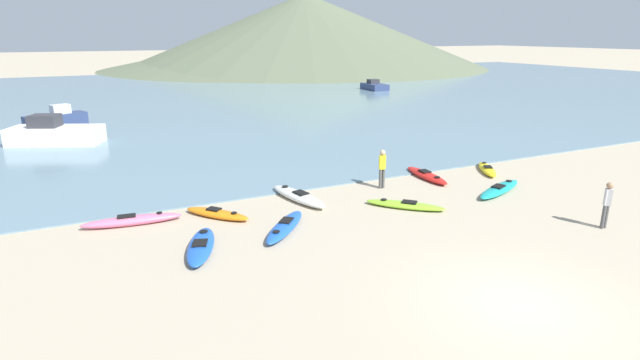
{
  "coord_description": "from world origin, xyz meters",
  "views": [
    {
      "loc": [
        -9.38,
        -7.76,
        6.55
      ],
      "look_at": [
        -0.4,
        10.6,
        0.5
      ],
      "focal_mm": 28.0,
      "sensor_mm": 36.0,
      "label": 1
    }
  ],
  "objects": [
    {
      "name": "ground_plane",
      "position": [
        0.0,
        0.0,
        0.0
      ],
      "size": [
        400.0,
        400.0,
        0.0
      ],
      "primitive_type": "plane",
      "color": "tan"
    },
    {
      "name": "bay_water",
      "position": [
        0.0,
        45.95,
        0.03
      ],
      "size": [
        160.0,
        70.0,
        0.06
      ],
      "primitive_type": "cube",
      "color": "slate",
      "rests_on": "ground_plane"
    },
    {
      "name": "far_hill_midleft",
      "position": [
        25.52,
        85.21,
        3.13
      ],
      "size": [
        63.02,
        63.02,
        6.27
      ],
      "primitive_type": "cone",
      "color": "#5B664C",
      "rests_on": "ground_plane"
    },
    {
      "name": "far_hill_midright",
      "position": [
        32.78,
        84.85,
        6.92
      ],
      "size": [
        70.03,
        70.03,
        13.85
      ],
      "primitive_type": "cone",
      "color": "#5B664C",
      "rests_on": "ground_plane"
    },
    {
      "name": "kayak_on_sand_0",
      "position": [
        -3.44,
        7.12,
        0.15
      ],
      "size": [
        2.58,
        2.8,
        0.35
      ],
      "color": "blue",
      "rests_on": "ground_plane"
    },
    {
      "name": "kayak_on_sand_1",
      "position": [
        6.42,
        7.08,
        0.15
      ],
      "size": [
        3.49,
        1.98,
        0.34
      ],
      "color": "teal",
      "rests_on": "ground_plane"
    },
    {
      "name": "kayak_on_sand_2",
      "position": [
        -1.74,
        9.87,
        0.18
      ],
      "size": [
        1.43,
        3.54,
        0.41
      ],
      "color": "white",
      "rests_on": "ground_plane"
    },
    {
      "name": "kayak_on_sand_3",
      "position": [
        8.31,
        9.78,
        0.14
      ],
      "size": [
        1.91,
        2.58,
        0.32
      ],
      "color": "yellow",
      "rests_on": "ground_plane"
    },
    {
      "name": "kayak_on_sand_4",
      "position": [
        -8.11,
        9.99,
        0.17
      ],
      "size": [
        3.45,
        0.95,
        0.39
      ],
      "color": "#E5668C",
      "rests_on": "ground_plane"
    },
    {
      "name": "kayak_on_sand_5",
      "position": [
        4.95,
        10.2,
        0.14
      ],
      "size": [
        0.98,
        3.2,
        0.33
      ],
      "color": "red",
      "rests_on": "ground_plane"
    },
    {
      "name": "kayak_on_sand_6",
      "position": [
        -5.2,
        9.41,
        0.15
      ],
      "size": [
        2.2,
        2.51,
        0.34
      ],
      "color": "orange",
      "rests_on": "ground_plane"
    },
    {
      "name": "kayak_on_sand_7",
      "position": [
        1.63,
        7.21,
        0.12
      ],
      "size": [
        2.65,
        2.68,
        0.29
      ],
      "color": "#8CCC2D",
      "rests_on": "ground_plane"
    },
    {
      "name": "kayak_on_sand_8",
      "position": [
        -6.43,
        6.75,
        0.16
      ],
      "size": [
        1.73,
        3.05,
        0.35
      ],
      "color": "blue",
      "rests_on": "ground_plane"
    },
    {
      "name": "person_near_foreground",
      "position": [
        6.62,
        2.46,
        0.95
      ],
      "size": [
        0.34,
        0.3,
        1.67
      ],
      "color": "#4C4C4C",
      "rests_on": "ground_plane"
    },
    {
      "name": "person_near_waterline",
      "position": [
        2.21,
        9.8,
        0.99
      ],
      "size": [
        0.35,
        0.28,
        1.73
      ],
      "color": "#4C4C4C",
      "rests_on": "ground_plane"
    },
    {
      "name": "moored_boat_0",
      "position": [
        16.23,
        61.15,
        0.49
      ],
      "size": [
        4.89,
        3.25,
        0.87
      ],
      "color": "white",
      "rests_on": "bay_water"
    },
    {
      "name": "moored_boat_1",
      "position": [
        22.68,
        43.12,
        0.48
      ],
      "size": [
        2.15,
        3.73,
        1.2
      ],
      "color": "navy",
      "rests_on": "bay_water"
    },
    {
      "name": "moored_boat_2",
      "position": [
        -10.77,
        32.33,
        0.61
      ],
      "size": [
        4.25,
        2.8,
        1.57
      ],
      "color": "navy",
      "rests_on": "bay_water"
    },
    {
      "name": "moored_boat_3",
      "position": [
        -10.77,
        25.96,
        0.68
      ],
      "size": [
        5.67,
        4.03,
        1.78
      ],
      "color": "white",
      "rests_on": "bay_water"
    }
  ]
}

